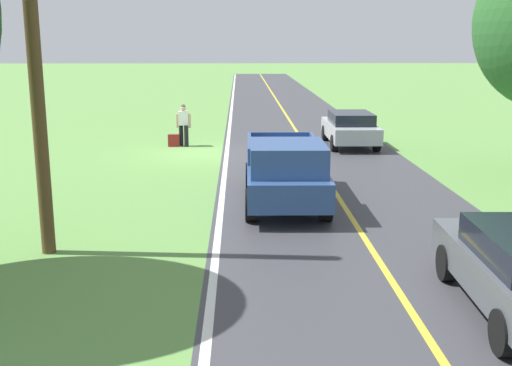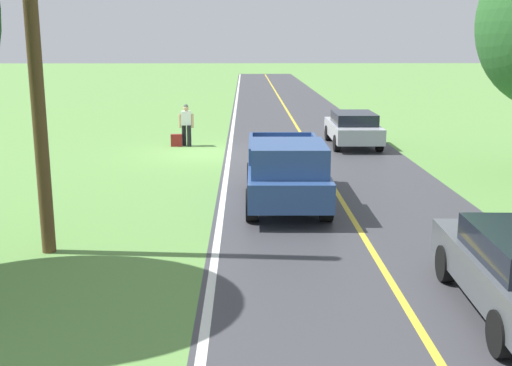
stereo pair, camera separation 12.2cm
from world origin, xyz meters
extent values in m
plane|color=#609347|center=(0.00, 0.00, 0.00)|extent=(200.00, 200.00, 0.00)
cube|color=#3D3D42|center=(-4.16, 0.00, 0.00)|extent=(6.89, 120.00, 0.00)
cube|color=silver|center=(-0.89, 0.00, 0.01)|extent=(0.16, 117.60, 0.00)
cube|color=gold|center=(-4.16, 0.00, 0.01)|extent=(0.14, 117.60, 0.00)
cylinder|color=black|center=(0.80, -1.65, 0.44)|extent=(0.18, 0.18, 0.88)
cylinder|color=black|center=(1.03, -1.88, 0.44)|extent=(0.18, 0.18, 0.88)
cube|color=white|center=(0.92, -1.76, 1.17)|extent=(0.41, 0.28, 0.58)
sphere|color=tan|center=(0.92, -1.76, 1.57)|extent=(0.23, 0.23, 0.23)
sphere|color=#4C564C|center=(0.92, -1.76, 1.65)|extent=(0.20, 0.20, 0.20)
cube|color=black|center=(0.93, -1.96, 1.20)|extent=(0.33, 0.22, 0.44)
cylinder|color=tan|center=(0.66, -1.75, 1.06)|extent=(0.10, 0.10, 0.58)
cylinder|color=tan|center=(1.18, -1.73, 1.06)|extent=(0.10, 0.10, 0.58)
cube|color=maroon|center=(1.34, -1.69, 0.25)|extent=(0.47, 0.22, 0.51)
cube|color=#2D4C84|center=(-2.60, 7.64, 0.75)|extent=(2.08, 5.43, 0.70)
cube|color=#2D4C84|center=(-2.58, 8.83, 1.46)|extent=(1.87, 2.19, 0.72)
cube|color=black|center=(-2.58, 8.83, 1.53)|extent=(1.70, 1.32, 0.43)
cube|color=#2D4C84|center=(-3.55, 6.58, 1.33)|extent=(0.14, 3.03, 0.45)
cube|color=#2D4C84|center=(-1.67, 6.55, 1.33)|extent=(0.14, 3.03, 0.45)
cube|color=#2D4C84|center=(-2.63, 5.05, 1.33)|extent=(1.84, 0.13, 0.45)
cylinder|color=black|center=(-3.47, 9.40, 0.40)|extent=(0.31, 0.80, 0.80)
cylinder|color=black|center=(-1.67, 9.38, 0.40)|extent=(0.31, 0.80, 0.80)
cylinder|color=black|center=(-3.52, 6.10, 0.40)|extent=(0.31, 0.80, 0.80)
cylinder|color=black|center=(-1.72, 6.08, 0.40)|extent=(0.31, 0.80, 0.80)
cube|color=#B2B7C1|center=(-6.00, -1.75, 0.64)|extent=(1.88, 4.41, 0.62)
cube|color=black|center=(-6.00, -1.55, 1.18)|extent=(1.64, 2.39, 0.46)
cylinder|color=black|center=(-5.16, -3.16, 0.33)|extent=(0.24, 0.66, 0.66)
cylinder|color=black|center=(-6.85, -3.15, 0.33)|extent=(0.24, 0.66, 0.66)
cylinder|color=black|center=(-5.14, -0.36, 0.33)|extent=(0.24, 0.66, 0.66)
cylinder|color=black|center=(-6.83, -0.35, 0.33)|extent=(0.24, 0.66, 0.66)
cylinder|color=black|center=(-5.16, 13.34, 0.33)|extent=(0.27, 0.67, 0.66)
cylinder|color=black|center=(-5.05, 16.14, 0.33)|extent=(0.27, 0.67, 0.66)
cylinder|color=brown|center=(2.57, 11.59, 4.27)|extent=(0.28, 0.28, 8.53)
camera|label=1|loc=(-1.39, 24.03, 4.28)|focal=43.94mm
camera|label=2|loc=(-1.51, 24.04, 4.28)|focal=43.94mm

